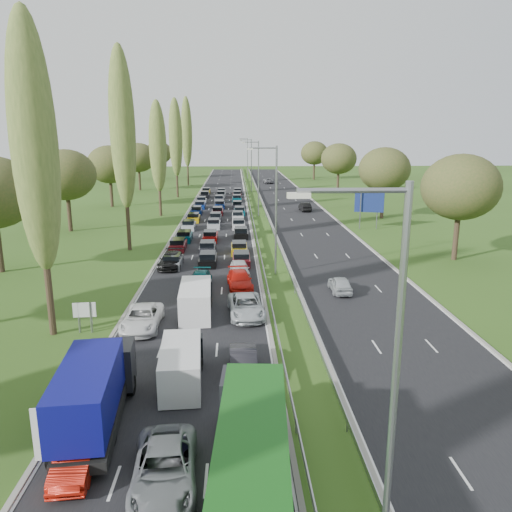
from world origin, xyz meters
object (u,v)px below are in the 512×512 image
object	(u,v)px
near_car_1	(77,455)
near_car_3	(171,260)
green_lorry	(251,467)
near_car_2	(142,318)
blue_lorry	(95,391)
direction_sign	(369,204)
white_van_front	(182,364)
white_van_rear	(196,299)
info_sign	(85,313)

from	to	relation	value
near_car_1	near_car_3	world-z (taller)	near_car_3
near_car_1	green_lorry	distance (m)	7.47
near_car_2	blue_lorry	xyz separation A→B (m)	(0.09, -11.97, 1.05)
direction_sign	blue_lorry	bearing A→B (deg)	-117.54
green_lorry	white_van_front	distance (m)	10.44
near_car_3	blue_lorry	bearing A→B (deg)	-87.32
green_lorry	white_van_rear	size ratio (longest dim) A/B	2.22
green_lorry	info_sign	size ratio (longest dim) A/B	5.94
green_lorry	direction_sign	bearing A→B (deg)	74.79
white_van_rear	direction_sign	xyz separation A→B (m)	(21.64, 33.44, 2.41)
near_car_3	near_car_1	bearing A→B (deg)	-87.32
near_car_2	near_car_3	bearing A→B (deg)	90.04
blue_lorry	white_van_rear	distance (m)	14.98
white_van_front	blue_lorry	bearing A→B (deg)	-133.67
near_car_1	direction_sign	bearing A→B (deg)	59.42
info_sign	white_van_rear	bearing A→B (deg)	24.04
green_lorry	info_sign	xyz separation A→B (m)	(-10.57, 17.15, -0.64)
near_car_1	near_car_2	world-z (taller)	near_car_2
near_car_1	direction_sign	world-z (taller)	direction_sign
blue_lorry	direction_sign	distance (m)	54.18
near_car_2	near_car_3	size ratio (longest dim) A/B	1.03
near_car_1	blue_lorry	xyz separation A→B (m)	(-0.01, 2.96, 1.12)
white_van_front	white_van_rear	bearing A→B (deg)	86.56
near_car_2	direction_sign	xyz separation A→B (m)	(25.13, 36.05, 2.82)
blue_lorry	white_van_rear	bearing A→B (deg)	71.95
white_van_rear	near_car_2	bearing A→B (deg)	-145.58
white_van_front	near_car_3	bearing A→B (deg)	94.82
blue_lorry	near_car_1	bearing A→B (deg)	-94.70
near_car_3	blue_lorry	size ratio (longest dim) A/B	0.63
blue_lorry	green_lorry	world-z (taller)	green_lorry
white_van_front	direction_sign	size ratio (longest dim) A/B	1.01
white_van_front	near_car_2	bearing A→B (deg)	110.39
near_car_3	green_lorry	bearing A→B (deg)	-76.04
info_sign	near_car_1	bearing A→B (deg)	-75.27
near_car_3	direction_sign	xyz separation A→B (m)	(25.18, 19.84, 2.81)
green_lorry	info_sign	distance (m)	20.16
info_sign	direction_sign	world-z (taller)	direction_sign
near_car_2	direction_sign	world-z (taller)	direction_sign
blue_lorry	green_lorry	bearing A→B (deg)	-45.19
white_van_rear	blue_lorry	bearing A→B (deg)	-105.51
near_car_2	white_van_front	world-z (taller)	white_van_front
blue_lorry	white_van_front	size ratio (longest dim) A/B	1.54
white_van_rear	direction_sign	world-z (taller)	direction_sign
near_car_3	green_lorry	distance (m)	34.67
white_van_front	direction_sign	xyz separation A→B (m)	(21.61, 43.95, 2.48)
white_van_rear	direction_sign	distance (m)	39.90
blue_lorry	direction_sign	world-z (taller)	direction_sign
near_car_2	white_van_rear	xyz separation A→B (m)	(3.49, 2.61, 0.41)
near_car_1	white_van_front	bearing A→B (deg)	59.67
near_car_1	direction_sign	distance (m)	56.86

